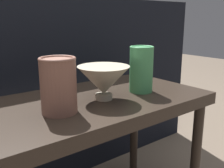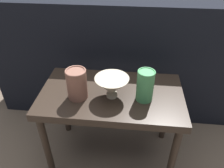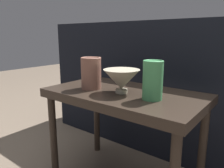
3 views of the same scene
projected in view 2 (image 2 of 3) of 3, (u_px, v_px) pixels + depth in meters
The scene contains 6 objects.
ground_plane at pixel (112, 153), 1.37m from camera, with size 8.00×8.00×0.00m, color #6B5B4C.
table at pixel (111, 102), 1.13m from camera, with size 0.71×0.40×0.48m.
couch_backdrop at pixel (120, 53), 1.59m from camera, with size 1.70×0.50×0.81m.
bowl at pixel (112, 86), 1.03m from camera, with size 0.16×0.16×0.11m.
vase_textured_left at pixel (77, 84), 1.02m from camera, with size 0.10×0.10×0.15m.
vase_colorful_right at pixel (145, 85), 1.00m from camera, with size 0.08×0.08×0.16m.
Camera 2 is at (0.09, -0.86, 1.15)m, focal length 35.00 mm.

